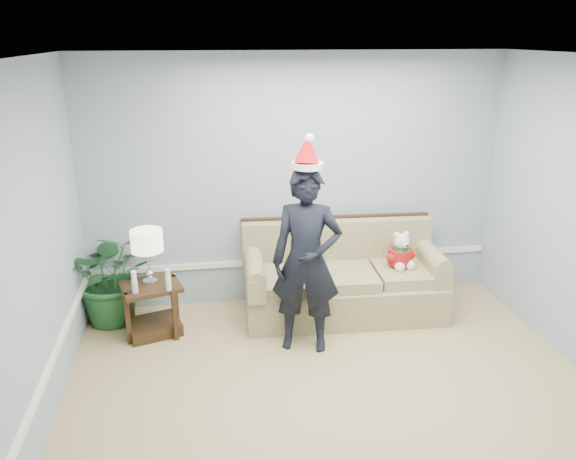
{
  "coord_description": "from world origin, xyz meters",
  "views": [
    {
      "loc": [
        -1.05,
        -3.26,
        2.85
      ],
      "look_at": [
        -0.24,
        1.55,
        1.14
      ],
      "focal_mm": 35.0,
      "sensor_mm": 36.0,
      "label": 1
    }
  ],
  "objects_px": {
    "houseplant": "(113,275)",
    "teddy_bear": "(400,254)",
    "side_table": "(153,314)",
    "table_lamp": "(147,243)",
    "sofa": "(342,281)",
    "man": "(306,261)"
  },
  "relations": [
    {
      "from": "sofa",
      "to": "houseplant",
      "type": "distance_m",
      "value": 2.4
    },
    {
      "from": "side_table",
      "to": "teddy_bear",
      "type": "distance_m",
      "value": 2.62
    },
    {
      "from": "man",
      "to": "teddy_bear",
      "type": "height_order",
      "value": "man"
    },
    {
      "from": "man",
      "to": "teddy_bear",
      "type": "relative_size",
      "value": 4.37
    },
    {
      "from": "houseplant",
      "to": "teddy_bear",
      "type": "height_order",
      "value": "houseplant"
    },
    {
      "from": "side_table",
      "to": "table_lamp",
      "type": "relative_size",
      "value": 1.2
    },
    {
      "from": "sofa",
      "to": "teddy_bear",
      "type": "relative_size",
      "value": 5.27
    },
    {
      "from": "table_lamp",
      "to": "side_table",
      "type": "bearing_deg",
      "value": -86.97
    },
    {
      "from": "sofa",
      "to": "table_lamp",
      "type": "relative_size",
      "value": 3.87
    },
    {
      "from": "sofa",
      "to": "side_table",
      "type": "relative_size",
      "value": 3.23
    },
    {
      "from": "side_table",
      "to": "houseplant",
      "type": "bearing_deg",
      "value": 140.06
    },
    {
      "from": "table_lamp",
      "to": "man",
      "type": "xyz_separation_m",
      "value": [
        1.46,
        -0.53,
        -0.07
      ]
    },
    {
      "from": "side_table",
      "to": "man",
      "type": "bearing_deg",
      "value": -18.65
    },
    {
      "from": "side_table",
      "to": "houseplant",
      "type": "height_order",
      "value": "houseplant"
    },
    {
      "from": "table_lamp",
      "to": "man",
      "type": "relative_size",
      "value": 0.31
    },
    {
      "from": "table_lamp",
      "to": "houseplant",
      "type": "xyz_separation_m",
      "value": [
        -0.4,
        0.3,
        -0.43
      ]
    },
    {
      "from": "houseplant",
      "to": "teddy_bear",
      "type": "distance_m",
      "value": 3.0
    },
    {
      "from": "houseplant",
      "to": "teddy_bear",
      "type": "xyz_separation_m",
      "value": [
        2.98,
        -0.27,
        0.14
      ]
    },
    {
      "from": "sofa",
      "to": "houseplant",
      "type": "bearing_deg",
      "value": 179.04
    },
    {
      "from": "sofa",
      "to": "man",
      "type": "xyz_separation_m",
      "value": [
        -0.53,
        -0.65,
        0.53
      ]
    },
    {
      "from": "side_table",
      "to": "man",
      "type": "xyz_separation_m",
      "value": [
        1.46,
        -0.49,
        0.67
      ]
    },
    {
      "from": "side_table",
      "to": "man",
      "type": "distance_m",
      "value": 1.68
    }
  ]
}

